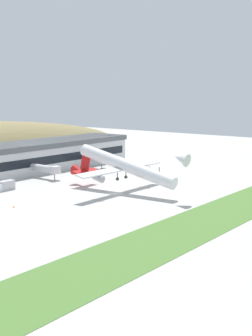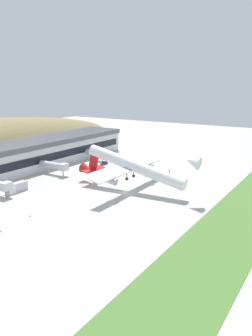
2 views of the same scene
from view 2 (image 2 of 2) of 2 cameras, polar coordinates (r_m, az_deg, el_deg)
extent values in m
plane|color=#B7B5AF|center=(115.95, -0.34, -4.35)|extent=(420.62, 420.62, 0.00)
cube|color=#4C7533|center=(100.92, 19.25, -8.07)|extent=(378.56, 18.25, 0.08)
cube|color=silver|center=(155.18, -16.61, 2.21)|extent=(115.60, 19.74, 12.40)
cube|color=#565B60|center=(154.25, -16.74, 4.06)|extent=(116.80, 20.94, 2.23)
cube|color=black|center=(148.00, -14.09, 1.57)|extent=(110.97, 0.16, 3.47)
cube|color=silver|center=(117.02, -20.15, -3.02)|extent=(3.38, 2.86, 2.86)
cylinder|color=slate|center=(117.99, -20.22, -3.91)|extent=(0.36, 0.36, 4.00)
cylinder|color=silver|center=(142.52, -12.74, 0.52)|extent=(2.60, 13.29, 2.60)
cube|color=silver|center=(137.93, -10.81, 0.16)|extent=(3.38, 2.86, 2.86)
cylinder|color=slate|center=(138.76, -10.92, -0.61)|extent=(0.36, 0.36, 4.00)
cylinder|color=silver|center=(165.70, -5.49, 2.71)|extent=(2.60, 10.34, 2.60)
cube|color=silver|center=(162.59, -4.06, 2.52)|extent=(3.38, 2.86, 2.86)
cylinder|color=slate|center=(163.30, -4.19, 1.85)|extent=(0.36, 0.36, 4.00)
cylinder|color=silver|center=(115.95, 1.56, 0.33)|extent=(4.17, 39.17, 11.78)
cone|color=silver|center=(105.65, 11.52, 1.06)|extent=(4.08, 5.30, 4.91)
cone|color=red|center=(129.44, -6.71, -0.28)|extent=(4.08, 6.12, 5.07)
cube|color=red|center=(126.42, -5.62, 1.37)|extent=(0.50, 5.08, 7.74)
cube|color=red|center=(127.40, -5.66, -0.20)|extent=(10.84, 2.93, 0.93)
cube|color=silver|center=(117.21, 0.76, -0.07)|extent=(41.02, 3.62, 1.15)
cylinder|color=#9E9EA3|center=(107.47, -2.53, -2.22)|extent=(2.30, 3.98, 2.96)
cylinder|color=#9E9EA3|center=(127.56, 3.92, 0.41)|extent=(2.30, 3.98, 2.96)
cylinder|color=#2D2D2D|center=(115.93, 0.15, -1.38)|extent=(0.28, 0.28, 2.20)
cylinder|color=#2D2D2D|center=(116.23, 0.15, -1.91)|extent=(0.45, 1.10, 1.10)
cylinder|color=#2D2D2D|center=(119.66, 1.34, -0.89)|extent=(0.28, 0.28, 2.20)
cylinder|color=#2D2D2D|center=(119.95, 1.34, -1.40)|extent=(0.45, 1.10, 1.10)
cylinder|color=#2D2D2D|center=(109.80, 7.53, -0.68)|extent=(0.22, 0.22, 1.98)
cylinder|color=#2D2D2D|center=(110.05, 7.52, -1.18)|extent=(0.30, 0.82, 0.82)
cube|color=#333338|center=(156.85, -3.82, 0.74)|extent=(4.20, 1.73, 0.80)
cube|color=black|center=(156.84, -3.78, 1.01)|extent=(2.32, 1.46, 0.66)
cube|color=#B21E1E|center=(145.52, -5.91, -0.38)|extent=(4.28, 2.09, 0.81)
cube|color=black|center=(145.49, -5.86, -0.08)|extent=(2.40, 1.68, 0.66)
cube|color=silver|center=(121.11, -19.53, -3.72)|extent=(2.72, 2.58, 2.67)
cube|color=black|center=(120.18, -20.05, -3.66)|extent=(0.14, 2.14, 1.17)
cube|color=#B7B7BC|center=(123.50, -18.07, -3.09)|extent=(5.69, 2.67, 3.32)
cube|color=orange|center=(92.39, -21.01, -10.35)|extent=(0.52, 0.52, 0.03)
cone|color=orange|center=(92.27, -21.02, -10.19)|extent=(0.40, 0.40, 0.55)
cube|color=orange|center=(99.71, -16.35, -8.12)|extent=(0.52, 0.52, 0.03)
cone|color=orange|center=(99.61, -16.36, -7.97)|extent=(0.40, 0.40, 0.55)
camera|label=1|loc=(45.15, 155.99, -17.40)|focal=50.00mm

